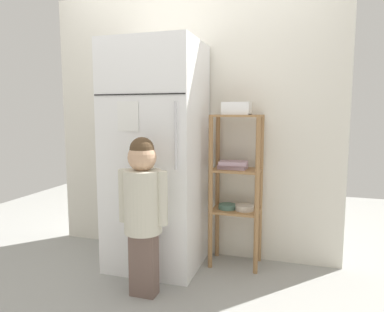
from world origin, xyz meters
The scene contains 6 objects.
ground_plane centered at (0.00, 0.00, 0.00)m, with size 6.00×6.00×0.00m, color #999993.
kitchen_wall_back centered at (0.00, 0.37, 1.15)m, with size 2.58×0.03×2.30m, color silver.
refrigerator centered at (-0.17, 0.02, 0.90)m, with size 0.72×0.67×1.80m.
child_standing centered at (-0.06, -0.48, 0.66)m, with size 0.35×0.26×1.09m.
pantry_shelf_unit centered at (0.44, 0.20, 0.70)m, with size 0.40×0.28×1.24m.
fruit_bin centered at (0.45, 0.18, 1.28)m, with size 0.21×0.17×0.10m.
Camera 1 is at (0.93, -2.57, 1.25)m, focal length 32.72 mm.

